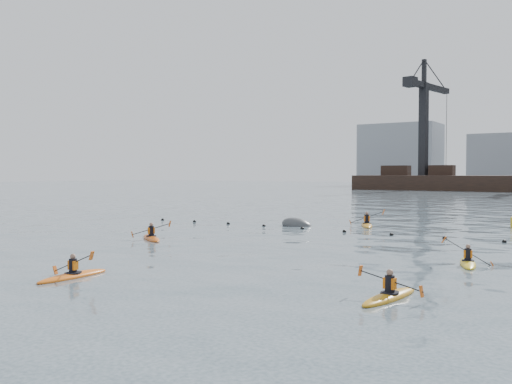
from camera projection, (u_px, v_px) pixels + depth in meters
ground at (47, 321)px, 13.19m from camera, size 400.00×400.00×0.00m
float_line at (368, 233)px, 32.36m from camera, size 33.24×0.73×0.24m
kayaker_0 at (73, 275)px, 18.68m from camera, size 2.02×2.94×1.10m
kayaker_1 at (390, 295)px, 15.55m from camera, size 2.02×3.06×0.97m
kayaker_2 at (151, 237)px, 29.54m from camera, size 2.98×2.39×1.10m
kayaker_3 at (468, 262)px, 21.35m from camera, size 1.96×2.88×1.20m
kayaker_5 at (367, 224)px, 36.90m from camera, size 2.23×3.44×1.27m
mooring_buoy at (297, 226)px, 36.93m from camera, size 2.63×2.04×1.50m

